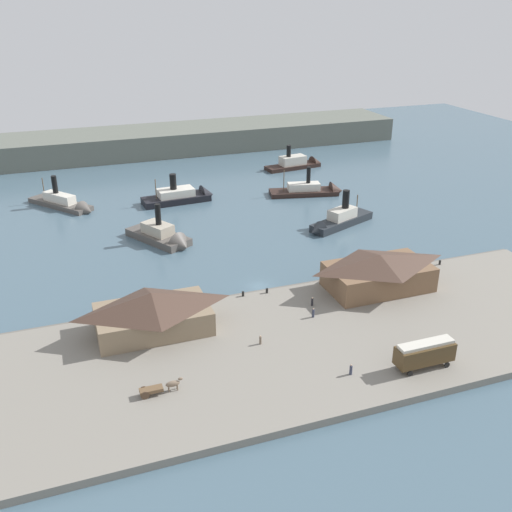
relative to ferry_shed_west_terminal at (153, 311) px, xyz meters
name	(u,v)px	position (x,y,z in m)	size (l,w,h in m)	color
ground_plane	(259,286)	(22.25, 10.90, -4.65)	(320.00, 320.00, 0.00)	#476070
quay_promenade	(307,343)	(22.25, -11.10, -4.05)	(110.00, 36.00, 1.20)	gray
seawall_edge	(266,292)	(22.25, 7.30, -4.15)	(110.00, 0.80, 1.00)	#666159
ferry_shed_west_terminal	(153,311)	(0.00, 0.00, 0.00)	(18.37, 10.86, 6.80)	#847056
ferry_shed_customs_shed	(379,271)	(41.89, 0.72, -0.05)	(19.20, 10.97, 6.71)	brown
street_tram	(425,353)	(35.20, -23.50, -1.01)	(8.95, 2.94, 4.17)	#4C381E
horse_cart	(159,388)	(-2.35, -16.59, -2.53)	(6.01, 1.38, 1.87)	brown
pedestrian_near_cart	(313,313)	(26.10, -5.01, -2.67)	(0.43, 0.43, 1.73)	#33384C
pedestrian_standing_center	(260,340)	(14.86, -9.73, -2.76)	(0.38, 0.38, 1.52)	#6B5B4C
pedestrian_by_tram	(312,302)	(27.61, -1.33, -2.72)	(0.40, 0.40, 1.62)	#232328
pedestrian_at_waters_edge	(351,370)	(24.32, -21.58, -2.68)	(0.42, 0.42, 1.70)	#33384C
mooring_post_west	(440,262)	(59.08, 5.38, -3.00)	(0.44, 0.44, 0.90)	black
mooring_post_east	(267,291)	(21.85, 5.80, -3.00)	(0.44, 0.44, 0.90)	black
mooring_post_center_west	(243,294)	(17.34, 6.10, -3.00)	(0.44, 0.44, 0.90)	black
ferry_approaching_west	(164,237)	(9.50, 38.13, -3.26)	(13.68, 18.24, 10.78)	#514C47
ferry_moored_east	(67,204)	(-9.77, 69.70, -3.45)	(16.98, 19.95, 9.80)	#514C47
ferry_moored_west	(337,221)	(50.43, 33.65, -3.01)	(20.05, 11.61, 9.76)	#23282D
ferry_near_quay	(314,190)	(56.07, 58.62, -3.60)	(21.31, 9.89, 9.90)	black
ferry_departing_north	(184,196)	(20.42, 64.98, -3.20)	(19.92, 7.69, 9.85)	black
ferry_approaching_east	(299,163)	(62.98, 85.16, -3.28)	(20.16, 7.59, 9.43)	black
far_headland	(152,141)	(22.25, 120.90, -0.65)	(180.00, 24.00, 8.00)	#60665B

